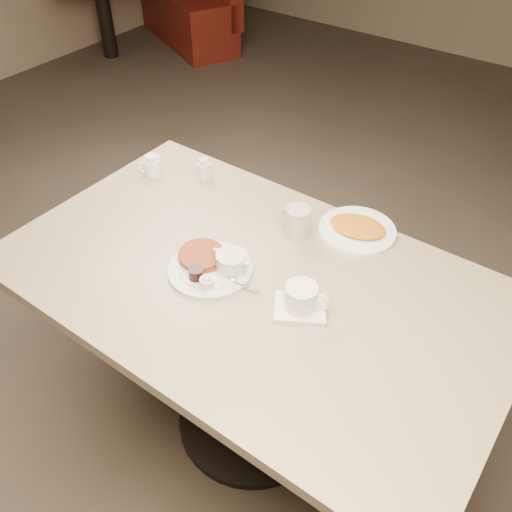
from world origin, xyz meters
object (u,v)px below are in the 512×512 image
Objects in this scene: coffee_mug_far at (297,221)px; hash_plate at (357,229)px; main_plate at (213,265)px; creamer_right at (204,169)px; diner_table at (252,317)px; creamer_left at (152,166)px; coffee_mug_near at (302,299)px.

hash_plate is at bearing 38.33° from coffee_mug_far.
creamer_right is (-0.34, 0.37, 0.01)m from main_plate.
diner_table is 4.82× the size of main_plate.
coffee_mug_near is at bearing -17.43° from creamer_left.
diner_table is at bearing -88.40° from coffee_mug_far.
coffee_mug_far is 1.39× the size of creamer_left.
creamer_right reaches higher than main_plate.
coffee_mug_far is 1.47× the size of creamer_right.
creamer_left is at bearing -178.14° from coffee_mug_far.
main_plate is 1.08× the size of hash_plate.
main_plate is 0.30m from coffee_mug_near.
hash_plate reaches higher than diner_table.
diner_table is 17.72× the size of creamer_left.
main_plate is 0.58m from creamer_left.
diner_table is at bearing 172.01° from coffee_mug_near.
creamer_left is 0.29× the size of hash_plate.
diner_table is 0.29m from coffee_mug_near.
diner_table is 0.60m from creamer_right.
coffee_mug_near is at bearing -28.54° from creamer_right.
coffee_mug_far is (-0.01, 0.25, 0.22)m from diner_table.
creamer_left is (-0.62, -0.02, -0.01)m from coffee_mug_far.
main_plate is at bearing -28.05° from creamer_left.
diner_table is at bearing -35.43° from creamer_right.
creamer_left is at bearing -150.37° from creamer_right.
creamer_right is at bearing -175.60° from hash_plate.
creamer_left reaches higher than diner_table.
main_plate is at bearing -121.95° from hash_plate.
coffee_mug_near is 0.34m from coffee_mug_far.
diner_table is at bearing -20.14° from creamer_left.
creamer_left and creamer_right have the same top height.
creamer_right is at bearing 170.45° from coffee_mug_far.
hash_plate is (0.77, 0.14, -0.02)m from creamer_left.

